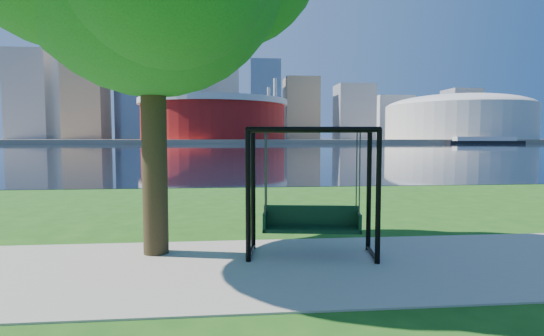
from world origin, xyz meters
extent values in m
plane|color=#1E5114|center=(0.00, 0.00, 0.00)|extent=(900.00, 900.00, 0.00)
cube|color=#9E937F|center=(0.00, -0.50, 0.01)|extent=(120.00, 4.00, 0.03)
cube|color=black|center=(0.00, 102.00, 0.01)|extent=(900.00, 180.00, 0.02)
cube|color=#937F60|center=(0.00, 306.00, 1.00)|extent=(900.00, 228.00, 2.00)
cylinder|color=maroon|center=(-10.00, 235.00, 13.00)|extent=(80.00, 80.00, 22.00)
cylinder|color=silver|center=(-10.00, 235.00, 22.50)|extent=(83.00, 83.00, 3.00)
cylinder|color=silver|center=(22.91, 254.00, 18.00)|extent=(2.00, 2.00, 32.00)
cylinder|color=silver|center=(-42.91, 254.00, 18.00)|extent=(2.00, 2.00, 32.00)
cylinder|color=silver|center=(-42.91, 216.00, 18.00)|extent=(2.00, 2.00, 32.00)
cylinder|color=silver|center=(22.91, 216.00, 18.00)|extent=(2.00, 2.00, 32.00)
cylinder|color=beige|center=(135.00, 235.00, 12.00)|extent=(84.00, 84.00, 20.00)
ellipsoid|color=beige|center=(135.00, 235.00, 21.00)|extent=(84.00, 84.00, 15.12)
cube|color=gray|center=(-140.00, 310.00, 33.00)|extent=(28.00, 28.00, 62.00)
cube|color=#998466|center=(-100.00, 300.00, 46.00)|extent=(26.00, 26.00, 88.00)
cube|color=slate|center=(-70.00, 325.00, 49.50)|extent=(30.00, 24.00, 95.00)
cube|color=gray|center=(-40.00, 305.00, 38.00)|extent=(24.00, 24.00, 72.00)
cube|color=silver|center=(-10.00, 335.00, 42.00)|extent=(32.00, 28.00, 80.00)
cube|color=slate|center=(25.00, 310.00, 31.00)|extent=(22.00, 22.00, 58.00)
cube|color=#998466|center=(55.00, 325.00, 26.00)|extent=(26.00, 26.00, 48.00)
cube|color=gray|center=(95.00, 315.00, 23.00)|extent=(28.00, 24.00, 42.00)
cube|color=silver|center=(135.00, 340.00, 20.00)|extent=(30.00, 26.00, 36.00)
cube|color=gray|center=(185.00, 320.00, 22.00)|extent=(24.00, 24.00, 40.00)
cube|color=#998466|center=(225.00, 335.00, 18.00)|extent=(26.00, 26.00, 32.00)
sphere|color=#998466|center=(-100.00, 300.00, 93.50)|extent=(10.00, 10.00, 10.00)
cylinder|color=black|center=(-0.64, -0.16, 1.23)|extent=(0.11, 0.11, 2.46)
cylinder|color=black|center=(1.69, -0.51, 1.23)|extent=(0.11, 0.11, 2.46)
cylinder|color=black|center=(-0.49, 0.80, 1.23)|extent=(0.11, 0.11, 2.46)
cylinder|color=black|center=(1.84, 0.44, 1.23)|extent=(0.11, 0.11, 2.46)
cylinder|color=black|center=(0.53, -0.33, 2.46)|extent=(2.34, 0.45, 0.10)
cylinder|color=black|center=(0.67, 0.62, 2.46)|extent=(2.34, 0.45, 0.10)
cylinder|color=black|center=(-0.57, 0.32, 2.46)|extent=(0.24, 0.97, 0.10)
cylinder|color=black|center=(-0.57, 0.32, 0.09)|extent=(0.22, 0.96, 0.08)
cylinder|color=black|center=(1.77, -0.03, 2.46)|extent=(0.24, 0.97, 0.10)
cylinder|color=black|center=(1.77, -0.03, 0.09)|extent=(0.22, 0.96, 0.08)
cube|color=black|center=(0.60, 0.14, 0.54)|extent=(1.93, 0.76, 0.06)
cube|color=black|center=(0.63, 0.35, 0.77)|extent=(1.86, 0.33, 0.41)
cube|color=black|center=(-0.30, 0.28, 0.69)|extent=(0.13, 0.48, 0.36)
cube|color=black|center=(1.50, 0.01, 0.69)|extent=(0.13, 0.48, 0.36)
cylinder|color=#35353A|center=(-0.30, 0.08, 1.63)|extent=(0.03, 0.03, 1.55)
cylinder|color=#35353A|center=(1.44, -0.19, 1.63)|extent=(0.03, 0.03, 1.55)
cylinder|color=#35353A|center=(-0.24, 0.47, 1.63)|extent=(0.03, 0.03, 1.55)
cylinder|color=#35353A|center=(1.50, 0.21, 1.63)|extent=(0.03, 0.03, 1.55)
cylinder|color=#2E2514|center=(-2.43, 0.60, 2.43)|extent=(0.49, 0.49, 4.87)
cube|color=black|center=(119.04, 182.52, 0.69)|extent=(34.56, 15.19, 1.34)
cube|color=silver|center=(119.04, 182.52, 2.36)|extent=(27.67, 12.26, 2.01)
camera|label=1|loc=(-0.96, -7.86, 2.29)|focal=28.00mm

